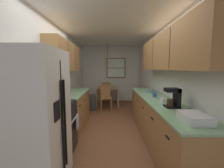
# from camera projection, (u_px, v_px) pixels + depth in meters

# --- Properties ---
(ground_plane) EXTENTS (12.00, 12.00, 0.00)m
(ground_plane) POSITION_uv_depth(u_px,v_px,m) (111.00, 121.00, 4.00)
(ground_plane) COLOR brown
(wall_left) EXTENTS (0.10, 9.00, 2.55)m
(wall_left) POSITION_uv_depth(u_px,v_px,m) (63.00, 78.00, 3.85)
(wall_left) COLOR silver
(wall_left) RESTS_ON ground
(wall_right) EXTENTS (0.10, 9.00, 2.55)m
(wall_right) POSITION_uv_depth(u_px,v_px,m) (159.00, 78.00, 3.87)
(wall_right) COLOR silver
(wall_right) RESTS_ON ground
(wall_back) EXTENTS (4.40, 0.10, 2.55)m
(wall_back) POSITION_uv_depth(u_px,v_px,m) (111.00, 74.00, 6.49)
(wall_back) COLOR silver
(wall_back) RESTS_ON ground
(ceiling_slab) EXTENTS (4.40, 9.00, 0.08)m
(ceiling_slab) POSITION_uv_depth(u_px,v_px,m) (111.00, 29.00, 3.71)
(ceiling_slab) COLOR white
(refrigerator) EXTENTS (0.73, 0.75, 1.76)m
(refrigerator) POSITION_uv_depth(u_px,v_px,m) (34.00, 121.00, 1.72)
(refrigerator) COLOR white
(refrigerator) RESTS_ON ground
(stove_range) EXTENTS (0.66, 0.65, 1.10)m
(stove_range) POSITION_uv_depth(u_px,v_px,m) (56.00, 127.00, 2.48)
(stove_range) COLOR black
(stove_range) RESTS_ON ground
(microwave_over_range) EXTENTS (0.39, 0.62, 0.34)m
(microwave_over_range) POSITION_uv_depth(u_px,v_px,m) (46.00, 63.00, 2.35)
(microwave_over_range) COLOR silver
(counter_left) EXTENTS (0.64, 1.71, 0.90)m
(counter_left) POSITION_uv_depth(u_px,v_px,m) (73.00, 109.00, 3.66)
(counter_left) COLOR olive
(counter_left) RESTS_ON ground
(upper_cabinets_left) EXTENTS (0.33, 1.79, 0.70)m
(upper_cabinets_left) POSITION_uv_depth(u_px,v_px,m) (65.00, 57.00, 3.45)
(upper_cabinets_left) COLOR olive
(counter_right) EXTENTS (0.64, 3.19, 0.90)m
(counter_right) POSITION_uv_depth(u_px,v_px,m) (157.00, 119.00, 2.96)
(counter_right) COLOR olive
(counter_right) RESTS_ON ground
(upper_cabinets_right) EXTENTS (0.33, 2.87, 0.74)m
(upper_cabinets_right) POSITION_uv_depth(u_px,v_px,m) (168.00, 51.00, 2.75)
(upper_cabinets_right) COLOR olive
(dining_table) EXTENTS (0.90, 0.81, 0.76)m
(dining_table) POSITION_uv_depth(u_px,v_px,m) (108.00, 90.00, 5.73)
(dining_table) COLOR #A87F51
(dining_table) RESTS_ON ground
(dining_chair_near) EXTENTS (0.45, 0.45, 0.90)m
(dining_chair_near) POSITION_uv_depth(u_px,v_px,m) (106.00, 96.00, 5.13)
(dining_chair_near) COLOR olive
(dining_chair_near) RESTS_ON ground
(dining_chair_far) EXTENTS (0.44, 0.44, 0.90)m
(dining_chair_far) POSITION_uv_depth(u_px,v_px,m) (106.00, 91.00, 6.35)
(dining_chair_far) COLOR olive
(dining_chair_far) RESTS_ON ground
(pendant_light) EXTENTS (0.26, 0.26, 0.60)m
(pendant_light) POSITION_uv_depth(u_px,v_px,m) (108.00, 57.00, 5.57)
(pendant_light) COLOR black
(back_window) EXTENTS (0.87, 0.05, 0.92)m
(back_window) POSITION_uv_depth(u_px,v_px,m) (116.00, 68.00, 6.39)
(back_window) COLOR brown
(trash_bin) EXTENTS (0.29, 0.29, 0.57)m
(trash_bin) POSITION_uv_depth(u_px,v_px,m) (92.00, 102.00, 5.09)
(trash_bin) COLOR #3F3F42
(trash_bin) RESTS_ON ground
(storage_canister) EXTENTS (0.11, 0.11, 0.18)m
(storage_canister) POSITION_uv_depth(u_px,v_px,m) (66.00, 93.00, 3.10)
(storage_canister) COLOR #D84C19
(storage_canister) RESTS_ON counter_left
(dish_towel) EXTENTS (0.02, 0.16, 0.24)m
(dish_towel) POSITION_uv_depth(u_px,v_px,m) (77.00, 122.00, 2.64)
(dish_towel) COLOR silver
(coffee_maker) EXTENTS (0.22, 0.18, 0.31)m
(coffee_maker) POSITION_uv_depth(u_px,v_px,m) (174.00, 97.00, 2.23)
(coffee_maker) COLOR black
(coffee_maker) RESTS_ON counter_right
(mug_by_coffeemaker) EXTENTS (0.13, 0.09, 0.09)m
(mug_by_coffeemaker) POSITION_uv_depth(u_px,v_px,m) (163.00, 101.00, 2.52)
(mug_by_coffeemaker) COLOR white
(mug_by_coffeemaker) RESTS_ON counter_right
(mug_spare) EXTENTS (0.12, 0.08, 0.10)m
(mug_spare) POSITION_uv_depth(u_px,v_px,m) (155.00, 95.00, 3.04)
(mug_spare) COLOR #335999
(mug_spare) RESTS_ON counter_right
(fruit_bowl) EXTENTS (0.27, 0.27, 0.09)m
(fruit_bowl) POSITION_uv_depth(u_px,v_px,m) (150.00, 91.00, 3.62)
(fruit_bowl) COLOR #597F9E
(fruit_bowl) RESTS_ON counter_right
(dish_rack) EXTENTS (0.28, 0.34, 0.10)m
(dish_rack) POSITION_uv_depth(u_px,v_px,m) (195.00, 118.00, 1.63)
(dish_rack) COLOR silver
(dish_rack) RESTS_ON counter_right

